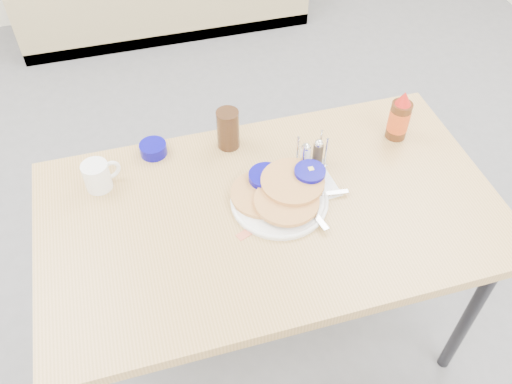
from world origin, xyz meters
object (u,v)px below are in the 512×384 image
object	(u,v)px
dining_table	(271,221)
syrup_bottle	(399,118)
coffee_mug	(98,175)
amber_tumbler	(228,129)
condiment_caddy	(311,156)
grits_setting	(309,179)
pancake_plate	(280,196)
creamer_bowl	(153,149)
butter_bowl	(266,180)

from	to	relation	value
dining_table	syrup_bottle	xyz separation A→B (m)	(0.51, 0.20, 0.14)
coffee_mug	amber_tumbler	xyz separation A→B (m)	(0.43, 0.08, 0.02)
amber_tumbler	condiment_caddy	bearing A→B (deg)	-35.39
grits_setting	pancake_plate	bearing A→B (deg)	-160.00
creamer_bowl	amber_tumbler	world-z (taller)	amber_tumbler
creamer_bowl	syrup_bottle	size ratio (longest dim) A/B	0.48
pancake_plate	condiment_caddy	world-z (taller)	condiment_caddy
creamer_bowl	syrup_bottle	world-z (taller)	syrup_bottle
butter_bowl	amber_tumbler	size ratio (longest dim) A/B	0.77
amber_tumbler	condiment_caddy	distance (m)	0.29
syrup_bottle	condiment_caddy	bearing A→B (deg)	-170.47
dining_table	syrup_bottle	world-z (taller)	syrup_bottle
grits_setting	amber_tumbler	bearing A→B (deg)	128.40
amber_tumbler	condiment_caddy	xyz separation A→B (m)	(0.23, -0.17, -0.03)
dining_table	amber_tumbler	distance (m)	0.34
syrup_bottle	coffee_mug	bearing A→B (deg)	177.95
dining_table	condiment_caddy	bearing A→B (deg)	39.01
syrup_bottle	butter_bowl	bearing A→B (deg)	-168.41
grits_setting	syrup_bottle	xyz separation A→B (m)	(0.37, 0.14, 0.05)
grits_setting	condiment_caddy	xyz separation A→B (m)	(0.04, 0.08, 0.01)
coffee_mug	butter_bowl	bearing A→B (deg)	-15.34
grits_setting	butter_bowl	distance (m)	0.14
dining_table	grits_setting	size ratio (longest dim) A/B	7.35
dining_table	coffee_mug	distance (m)	0.55
amber_tumbler	condiment_caddy	size ratio (longest dim) A/B	1.20
pancake_plate	syrup_bottle	xyz separation A→B (m)	(0.47, 0.18, 0.06)
pancake_plate	syrup_bottle	size ratio (longest dim) A/B	1.64
pancake_plate	coffee_mug	distance (m)	0.57
dining_table	grits_setting	distance (m)	0.18
dining_table	pancake_plate	world-z (taller)	pancake_plate
grits_setting	condiment_caddy	distance (m)	0.09
pancake_plate	amber_tumbler	xyz separation A→B (m)	(-0.09, 0.29, 0.05)
dining_table	coffee_mug	xyz separation A→B (m)	(-0.49, 0.24, 0.11)
dining_table	condiment_caddy	size ratio (longest dim) A/B	11.90
grits_setting	coffee_mug	bearing A→B (deg)	164.53
amber_tumbler	dining_table	bearing A→B (deg)	-79.96
creamer_bowl	condiment_caddy	size ratio (longest dim) A/B	0.76
grits_setting	butter_bowl	world-z (taller)	grits_setting
pancake_plate	condiment_caddy	xyz separation A→B (m)	(0.14, 0.12, 0.02)
syrup_bottle	dining_table	bearing A→B (deg)	-158.48
dining_table	syrup_bottle	bearing A→B (deg)	21.52
butter_bowl	syrup_bottle	size ratio (longest dim) A/B	0.58
coffee_mug	grits_setting	size ratio (longest dim) A/B	0.62
dining_table	pancake_plate	xyz separation A→B (m)	(0.03, 0.02, 0.08)
butter_bowl	syrup_bottle	bearing A→B (deg)	11.59
grits_setting	amber_tumbler	size ratio (longest dim) A/B	1.35
dining_table	amber_tumbler	world-z (taller)	amber_tumbler
dining_table	creamer_bowl	distance (m)	0.46
pancake_plate	butter_bowl	distance (m)	0.08
butter_bowl	amber_tumbler	world-z (taller)	amber_tumbler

